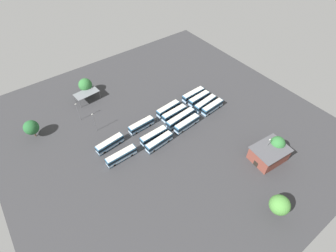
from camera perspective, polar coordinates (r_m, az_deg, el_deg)
The scene contains 23 objects.
ground_plane at distance 103.87m, azimuth -0.75°, elevation -0.30°, with size 122.03×122.03×0.00m, color #333335.
bus_row0_slot1 at distance 93.71m, azimuth -10.30°, elevation -6.50°, with size 11.62×2.74×3.48m.
bus_row0_slot3 at distance 98.14m, azimuth -12.73°, elevation -3.83°, with size 11.17×3.63×3.48m.
bus_row1_slot0 at distance 96.32m, azimuth -1.94°, elevation -3.55°, with size 11.63×3.50×3.48m.
bus_row1_slot1 at distance 98.48m, azimuth -3.17°, elevation -2.16°, with size 11.33×2.91×3.48m.
bus_row1_slot3 at distance 102.69m, azimuth -5.91°, elevation 0.18°, with size 10.88×3.00×3.48m.
bus_row2_slot0 at distance 103.03m, azimuth 4.22°, elevation 0.54°, with size 11.82×3.42×3.48m.
bus_row2_slot1 at distance 105.01m, azimuth 2.79°, elevation 1.71°, with size 13.96×3.78×3.48m.
bus_row2_slot2 at distance 107.03m, azimuth 1.41°, elevation 2.81°, with size 11.70×3.09×3.48m.
bus_row2_slot3 at distance 109.07m, azimuth 0.04°, elevation 3.82°, with size 11.23×3.49×3.48m.
bus_row3_slot0 at distance 111.56m, azimuth 9.81°, elevation 4.17°, with size 11.10×3.47×3.48m.
bus_row3_slot1 at distance 112.85m, azimuth 8.26°, elevation 4.98°, with size 11.88×3.97×3.48m.
bus_row3_slot2 at distance 114.97m, azimuth 6.90°, elevation 6.06°, with size 10.99×3.35×3.48m.
bus_row3_slot3 at distance 116.81m, azimuth 5.63°, elevation 6.93°, with size 11.36×3.05×3.48m.
depot_building at distance 98.12m, azimuth 21.42°, elevation -5.74°, with size 13.13×10.49×5.78m.
maintenance_shelter at distance 119.30m, azimuth -17.62°, elevation 6.95°, with size 10.75×6.33×4.09m.
lamp_post_far_corner at distance 103.05m, azimuth -15.99°, elevation 0.88°, with size 0.56×0.28×9.02m.
lamp_post_near_entrance at distance 109.79m, azimuth -19.32°, elevation 3.08°, with size 0.56×0.28×8.67m.
lamp_post_by_building at distance 97.30m, azimuth 21.03°, elevation -4.33°, with size 0.56×0.28×8.87m.
tree_west_edge at distance 99.07m, azimuth 23.08°, elevation -3.58°, with size 5.22×5.22×8.00m.
tree_northeast at distance 109.97m, azimuth -28.02°, elevation -0.29°, with size 5.59×5.59×7.67m.
tree_north_edge at distance 84.83m, azimuth 23.48°, elevation -15.74°, with size 6.03×6.03×8.31m.
tree_south_edge at distance 122.48m, azimuth -17.84°, elevation 8.65°, with size 5.95×5.95×7.92m.
Camera 1 is at (-41.52, -58.41, 75.19)m, focal length 27.54 mm.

